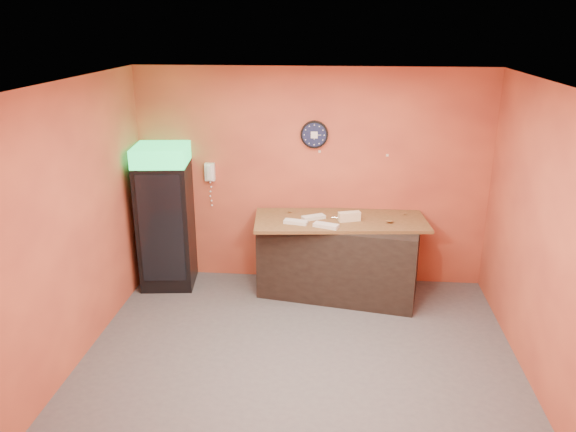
# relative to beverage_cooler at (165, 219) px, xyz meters

# --- Properties ---
(floor) EXTENTS (4.50, 4.50, 0.00)m
(floor) POSITION_rel_beverage_cooler_xyz_m (1.85, -1.61, -0.91)
(floor) COLOR #47474C
(floor) RESTS_ON ground
(back_wall) EXTENTS (4.50, 0.02, 2.80)m
(back_wall) POSITION_rel_beverage_cooler_xyz_m (1.85, 0.39, 0.49)
(back_wall) COLOR #D55F3C
(back_wall) RESTS_ON floor
(left_wall) EXTENTS (0.02, 4.00, 2.80)m
(left_wall) POSITION_rel_beverage_cooler_xyz_m (-0.40, -1.61, 0.49)
(left_wall) COLOR #D55F3C
(left_wall) RESTS_ON floor
(right_wall) EXTENTS (0.02, 4.00, 2.80)m
(right_wall) POSITION_rel_beverage_cooler_xyz_m (4.10, -1.61, 0.49)
(right_wall) COLOR #D55F3C
(right_wall) RESTS_ON floor
(ceiling) EXTENTS (4.50, 4.00, 0.02)m
(ceiling) POSITION_rel_beverage_cooler_xyz_m (1.85, -1.61, 1.89)
(ceiling) COLOR white
(ceiling) RESTS_ON back_wall
(beverage_cooler) EXTENTS (0.72, 0.73, 1.86)m
(beverage_cooler) POSITION_rel_beverage_cooler_xyz_m (0.00, 0.00, 0.00)
(beverage_cooler) COLOR black
(beverage_cooler) RESTS_ON floor
(prep_counter) EXTENTS (2.05, 1.18, 0.97)m
(prep_counter) POSITION_rel_beverage_cooler_xyz_m (2.24, -0.04, -0.43)
(prep_counter) COLOR black
(prep_counter) RESTS_ON floor
(wall_clock) EXTENTS (0.35, 0.06, 0.35)m
(wall_clock) POSITION_rel_beverage_cooler_xyz_m (1.89, 0.36, 1.06)
(wall_clock) COLOR black
(wall_clock) RESTS_ON back_wall
(wall_phone) EXTENTS (0.13, 0.11, 0.23)m
(wall_phone) POSITION_rel_beverage_cooler_xyz_m (0.54, 0.34, 0.55)
(wall_phone) COLOR white
(wall_phone) RESTS_ON back_wall
(butcher_paper) EXTENTS (2.18, 1.06, 0.04)m
(butcher_paper) POSITION_rel_beverage_cooler_xyz_m (2.24, -0.04, 0.08)
(butcher_paper) COLOR brown
(butcher_paper) RESTS_ON prep_counter
(sub_roll_stack) EXTENTS (0.28, 0.18, 0.11)m
(sub_roll_stack) POSITION_rel_beverage_cooler_xyz_m (2.35, -0.10, 0.15)
(sub_roll_stack) COLOR beige
(sub_roll_stack) RESTS_ON butcher_paper
(wrapped_sandwich_left) EXTENTS (0.30, 0.17, 0.04)m
(wrapped_sandwich_left) POSITION_rel_beverage_cooler_xyz_m (1.71, -0.26, 0.12)
(wrapped_sandwich_left) COLOR silver
(wrapped_sandwich_left) RESTS_ON butcher_paper
(wrapped_sandwich_mid) EXTENTS (0.32, 0.21, 0.04)m
(wrapped_sandwich_mid) POSITION_rel_beverage_cooler_xyz_m (2.07, -0.35, 0.12)
(wrapped_sandwich_mid) COLOR silver
(wrapped_sandwich_mid) RESTS_ON butcher_paper
(wrapped_sandwich_right) EXTENTS (0.31, 0.24, 0.04)m
(wrapped_sandwich_right) POSITION_rel_beverage_cooler_xyz_m (1.91, -0.07, 0.12)
(wrapped_sandwich_right) COLOR silver
(wrapped_sandwich_right) RESTS_ON butcher_paper
(kitchen_tool) EXTENTS (0.06, 0.06, 0.06)m
(kitchen_tool) POSITION_rel_beverage_cooler_xyz_m (2.30, -0.03, 0.13)
(kitchen_tool) COLOR silver
(kitchen_tool) RESTS_ON butcher_paper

